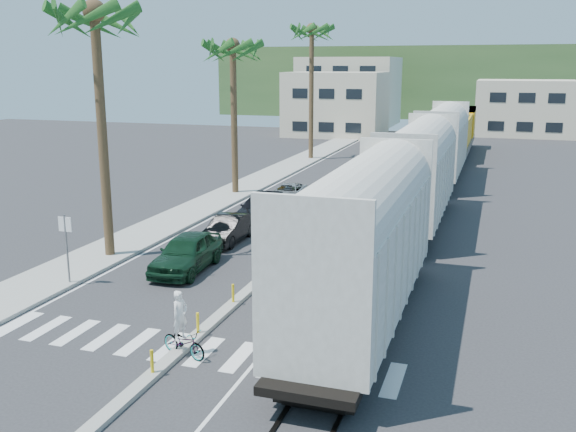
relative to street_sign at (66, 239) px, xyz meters
The scene contains 16 objects.
ground 7.82m from the street_sign, 15.32° to the right, with size 140.00×140.00×0.00m, color #28282B.
sidewalk 23.11m from the street_sign, 92.99° to the left, with size 3.00×90.00×0.15m, color gray.
rails 28.83m from the street_sign, 64.68° to the left, with size 1.56×100.00×0.06m.
median 19.48m from the street_sign, 67.88° to the left, with size 0.45×60.00×0.85m.
crosswalk 8.55m from the street_sign, 28.72° to the right, with size 14.00×2.20×0.01m, color silver.
lane_markings 23.65m from the street_sign, 77.38° to the left, with size 9.42×90.00×0.01m.
freight_train 23.77m from the street_sign, 58.82° to the left, with size 3.00×60.94×5.85m.
palm_trees 22.52m from the street_sign, 92.21° to the left, with size 3.50×37.20×13.75m.
street_sign is the anchor object (origin of this frame).
buildings 69.70m from the street_sign, 89.27° to the left, with size 38.00×27.00×10.00m.
hillside 98.35m from the street_sign, 85.74° to the left, with size 80.00×20.00×12.00m, color #385628.
car_lead 5.08m from the street_sign, 41.74° to the left, with size 2.19×4.93×1.65m, color black.
car_second 9.02m from the street_sign, 66.38° to the left, with size 1.49×4.22×1.39m, color black.
car_third 13.66m from the street_sign, 75.91° to the left, with size 2.04×4.72×1.35m, color black.
car_rear 19.15m from the street_sign, 80.03° to the left, with size 2.15×4.29×1.17m, color #95989A.
cyclist 8.84m from the street_sign, 30.69° to the right, with size 1.63×2.09×2.13m.
Camera 1 is at (9.08, -19.00, 8.85)m, focal length 40.00 mm.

